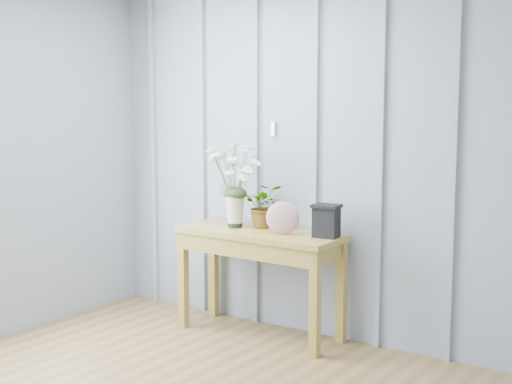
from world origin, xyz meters
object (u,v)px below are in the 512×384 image
Objects in this scene: felt_disc_vessel at (282,218)px; carved_box at (326,220)px; sideboard at (260,247)px; daisy_vase at (235,172)px.

carved_box is (0.29, 0.08, 0.00)m from felt_disc_vessel.
carved_box reaches higher than sideboard.
daisy_vase is at bearing 176.85° from sideboard.
felt_disc_vessel is (0.20, -0.02, 0.23)m from sideboard.
daisy_vase reaches higher than carved_box.
sideboard is 5.39× the size of carved_box.
felt_disc_vessel is 1.02× the size of carved_box.
daisy_vase is 0.78m from carved_box.
daisy_vase reaches higher than sideboard.
sideboard is 0.56m from daisy_vase.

